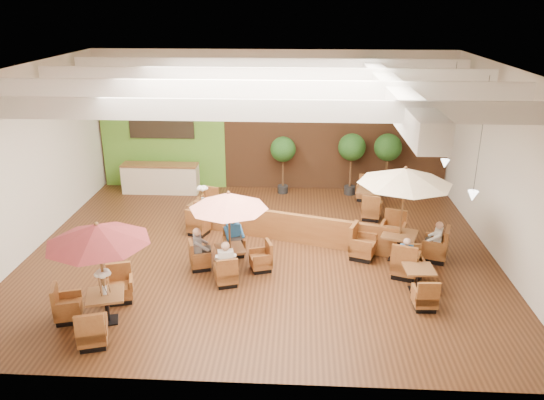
# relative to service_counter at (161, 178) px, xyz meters

# --- Properties ---
(room) EXTENTS (14.04, 14.00, 5.52)m
(room) POSITION_rel_service_counter_xyz_m (4.65, -3.88, 3.05)
(room) COLOR #381E0F
(room) RESTS_ON ground
(service_counter) EXTENTS (3.00, 0.75, 1.18)m
(service_counter) POSITION_rel_service_counter_xyz_m (0.00, 0.00, 0.00)
(service_counter) COLOR beige
(service_counter) RESTS_ON ground
(booth_divider) EXTENTS (6.58, 2.16, 0.94)m
(booth_divider) POSITION_rel_service_counter_xyz_m (5.28, -4.33, -0.11)
(booth_divider) COLOR brown
(booth_divider) RESTS_ON ground
(table_0) EXTENTS (2.54, 2.68, 2.60)m
(table_0) POSITION_rel_service_counter_xyz_m (0.94, -9.10, 1.28)
(table_0) COLOR brown
(table_0) RESTS_ON ground
(table_1) EXTENTS (2.46, 2.46, 2.39)m
(table_1) POSITION_rel_service_counter_xyz_m (3.60, -6.32, 1.06)
(table_1) COLOR brown
(table_1) RESTS_ON ground
(table_2) EXTENTS (3.02, 3.02, 2.90)m
(table_2) POSITION_rel_service_counter_xyz_m (8.50, -5.41, 1.37)
(table_2) COLOR brown
(table_2) RESTS_ON ground
(table_3) EXTENTS (1.06, 2.63, 1.51)m
(table_3) POSITION_rel_service_counter_xyz_m (2.25, -3.03, -0.09)
(table_3) COLOR brown
(table_3) RESTS_ON ground
(table_4) EXTENTS (0.80, 2.29, 0.85)m
(table_4) POSITION_rel_service_counter_xyz_m (8.71, -7.24, -0.26)
(table_4) COLOR brown
(table_4) RESTS_ON ground
(table_5) EXTENTS (1.04, 2.67, 0.95)m
(table_5) POSITION_rel_service_counter_xyz_m (8.07, -1.41, -0.22)
(table_5) COLOR brown
(table_5) RESTS_ON ground
(topiary_0) EXTENTS (0.99, 0.99, 2.30)m
(topiary_0) POSITION_rel_service_counter_xyz_m (4.87, 0.20, 1.13)
(topiary_0) COLOR black
(topiary_0) RESTS_ON ground
(topiary_1) EXTENTS (1.06, 1.06, 2.45)m
(topiary_1) POSITION_rel_service_counter_xyz_m (7.52, 0.20, 1.24)
(topiary_1) COLOR black
(topiary_1) RESTS_ON ground
(topiary_2) EXTENTS (1.06, 1.06, 2.47)m
(topiary_2) POSITION_rel_service_counter_xyz_m (8.90, 0.20, 1.26)
(topiary_2) COLOR black
(topiary_2) RESTS_ON ground
(diner_0) EXTENTS (0.44, 0.39, 0.84)m
(diner_0) POSITION_rel_service_counter_xyz_m (3.60, -7.19, 0.19)
(diner_0) COLOR white
(diner_0) RESTS_ON ground
(diner_1) EXTENTS (0.45, 0.42, 0.80)m
(diner_1) POSITION_rel_service_counter_xyz_m (3.60, -5.45, 0.18)
(diner_1) COLOR #286AB0
(diner_1) RESTS_ON ground
(diner_2) EXTENTS (0.38, 0.43, 0.81)m
(diner_2) POSITION_rel_service_counter_xyz_m (2.73, -6.32, 0.18)
(diner_2) COLOR slate
(diner_2) RESTS_ON ground
(diner_3) EXTENTS (0.40, 0.36, 0.73)m
(diner_3) POSITION_rel_service_counter_xyz_m (8.50, -6.48, 0.15)
(diner_3) COLOR #286AB0
(diner_3) RESTS_ON ground
(diner_4) EXTENTS (0.40, 0.43, 0.78)m
(diner_4) POSITION_rel_service_counter_xyz_m (9.56, -5.41, 0.17)
(diner_4) COLOR white
(diner_4) RESTS_ON ground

